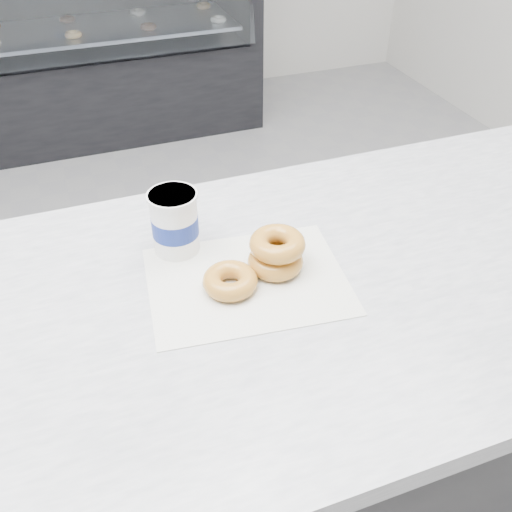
{
  "coord_description": "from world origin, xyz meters",
  "views": [
    {
      "loc": [
        0.04,
        -1.27,
        1.55
      ],
      "look_at": [
        0.31,
        -0.54,
        0.93
      ],
      "focal_mm": 40.0,
      "sensor_mm": 36.0,
      "label": 1
    }
  ],
  "objects": [
    {
      "name": "ground",
      "position": [
        0.0,
        0.0,
        0.0
      ],
      "size": [
        5.0,
        5.0,
        0.0
      ],
      "primitive_type": "plane",
      "color": "gray",
      "rests_on": "ground"
    },
    {
      "name": "donut_single",
      "position": [
        0.25,
        -0.57,
        0.92
      ],
      "size": [
        0.11,
        0.11,
        0.03
      ],
      "primitive_type": "torus",
      "rotation": [
        0.0,
        0.0,
        -0.26
      ],
      "color": "gold",
      "rests_on": "wax_paper"
    },
    {
      "name": "donut_stack",
      "position": [
        0.35,
        -0.55,
        0.94
      ],
      "size": [
        0.14,
        0.14,
        0.07
      ],
      "color": "gold",
      "rests_on": "wax_paper"
    },
    {
      "name": "display_case",
      "position": [
        0.0,
        2.12,
        0.49
      ],
      "size": [
        2.4,
        0.74,
        1.25
      ],
      "color": "black",
      "rests_on": "ground"
    },
    {
      "name": "coffee_cup",
      "position": [
        0.2,
        -0.43,
        0.96
      ],
      "size": [
        0.1,
        0.1,
        0.12
      ],
      "rotation": [
        0.0,
        0.0,
        -0.24
      ],
      "color": "white",
      "rests_on": "counter"
    },
    {
      "name": "counter",
      "position": [
        0.0,
        -0.6,
        0.45
      ],
      "size": [
        3.06,
        0.76,
        0.9
      ],
      "color": "#333335",
      "rests_on": "ground"
    },
    {
      "name": "wax_paper",
      "position": [
        0.29,
        -0.57,
        0.9
      ],
      "size": [
        0.37,
        0.3,
        0.0
      ],
      "primitive_type": "cube",
      "rotation": [
        0.0,
        0.0,
        -0.11
      ],
      "color": "silver",
      "rests_on": "counter"
    }
  ]
}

